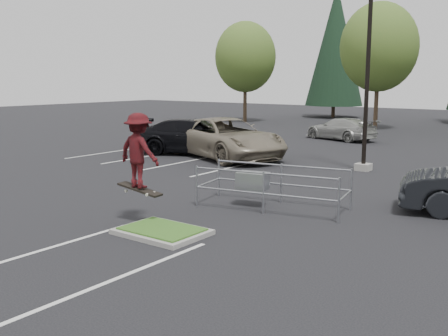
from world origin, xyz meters
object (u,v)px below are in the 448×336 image
Objects in this scene: car_far_silver at (342,129)px; skateboarder at (139,151)px; light_pole at (368,62)px; decid_a at (245,59)px; conif_a at (335,46)px; car_l_black at (193,136)px; car_l_tan at (226,138)px; decid_b at (379,50)px; cart_corral at (257,181)px.

skateboarder is at bearing 27.01° from car_far_silver.
light_pole is 11.98m from skateboarder.
decid_a is at bearing 135.75° from light_pole.
conif_a reaches higher than car_l_black.
decid_a is at bearing -104.67° from car_far_silver.
conif_a is 1.83× the size of car_l_tan.
car_l_tan is at bearing -58.16° from decid_a.
car_l_black is at bearing 110.25° from car_l_tan.
decid_a is 10.85m from conif_a.
decid_a reaches higher than skateboarder.
decid_a is 4.04× the size of skateboarder.
conif_a is 2.06× the size of car_l_black.
decid_a is at bearing -111.91° from conif_a.
decid_b is at bearing -30.21° from car_l_black.
skateboarder is (-1.70, -11.58, -2.57)m from light_pole.
car_l_tan is at bearing 8.89° from car_far_silver.
light_pole is 12.04m from car_far_silver.
car_far_silver is at bearing 118.81° from light_pole.
skateboarder is 13.37m from car_l_black.
decid_a is 0.69× the size of conif_a.
decid_b is at bearing 92.36° from cart_corral.
decid_a is (-18.51, 18.03, 1.02)m from light_pole.
car_l_tan is (11.51, -18.53, -4.60)m from decid_a.
decid_b is 2.06× the size of cart_corral.
decid_a is at bearing 52.09° from car_l_tan.
decid_b is at bearing 18.77° from car_l_tan.
skateboarder is at bearing -60.42° from decid_a.
car_l_black is at bearing -1.95° from car_far_silver.
light_pole is 1.61× the size of car_l_black.
car_l_tan is (-6.84, 7.60, 0.19)m from cart_corral.
skateboarder is 0.35× the size of car_l_black.
conif_a is at bearing -11.72° from car_l_black.
car_l_black is at bearing -176.86° from light_pole.
light_pole reaches higher than decid_b.
car_far_silver is (-3.80, 21.58, -1.28)m from skateboarder.
decid_b is 0.74× the size of conif_a.
cart_corral is at bearing -54.93° from decid_a.
car_l_black is (-7.41, 11.08, -1.08)m from skateboarder.
skateboarder is (4.81, -30.11, -4.05)m from decid_b.
decid_b is (12.00, 0.50, 0.46)m from decid_a.
skateboarder reaches higher than cart_corral.
car_l_tan reaches higher than car_l_black.
skateboarder is 0.31× the size of car_l_tan.
car_far_silver is (3.61, 10.50, -0.21)m from car_l_black.
decid_b reaches higher than cart_corral.
decid_b is 30.76m from skateboarder.
skateboarder reaches higher than car_l_black.
decid_b is at bearing 2.39° from decid_a.
conif_a is 5.90× the size of skateboarder.
car_far_silver is at bearing 95.39° from cart_corral.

